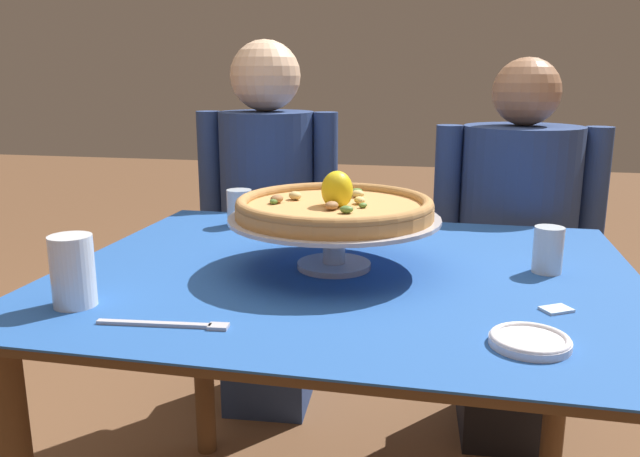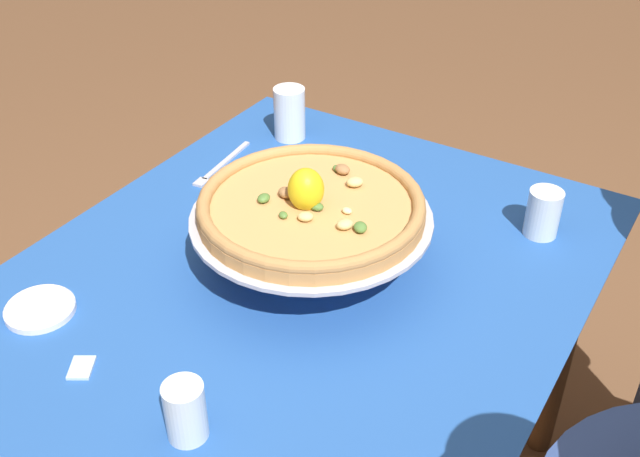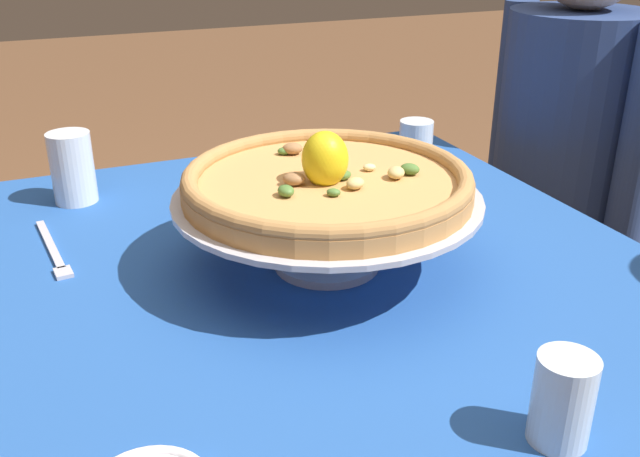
{
  "view_description": "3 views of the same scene",
  "coord_description": "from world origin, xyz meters",
  "views": [
    {
      "loc": [
        0.21,
        -1.25,
        1.14
      ],
      "look_at": [
        -0.07,
        0.05,
        0.82
      ],
      "focal_mm": 35.53,
      "sensor_mm": 36.0,
      "label": 1
    },
    {
      "loc": [
        0.92,
        0.61,
        1.62
      ],
      "look_at": [
        -0.02,
        0.03,
        0.85
      ],
      "focal_mm": 42.53,
      "sensor_mm": 36.0,
      "label": 2
    },
    {
      "loc": [
        0.83,
        -0.36,
        1.23
      ],
      "look_at": [
        -0.04,
        0.0,
        0.8
      ],
      "focal_mm": 39.94,
      "sensor_mm": 36.0,
      "label": 3
    }
  ],
  "objects": [
    {
      "name": "diner_left",
      "position": [
        -0.4,
        0.76,
        0.6
      ],
      "size": [
        0.47,
        0.34,
        1.26
      ],
      "color": "navy",
      "rests_on": "ground"
    },
    {
      "name": "pizza",
      "position": [
        -0.03,
        0.01,
        0.88
      ],
      "size": [
        0.41,
        0.41,
        0.1
      ],
      "color": "tan",
      "rests_on": "pizza_stand"
    },
    {
      "name": "dinner_fork",
      "position": [
        -0.23,
        -0.36,
        0.75
      ],
      "size": [
        0.22,
        0.04,
        0.01
      ],
      "color": "#B7B7C1",
      "rests_on": "dining_table"
    },
    {
      "name": "dining_table",
      "position": [
        0.0,
        0.0,
        0.64
      ],
      "size": [
        1.18,
        0.98,
        0.75
      ],
      "color": "brown",
      "rests_on": "ground"
    },
    {
      "name": "pizza_stand",
      "position": [
        -0.03,
        0.01,
        0.84
      ],
      "size": [
        0.44,
        0.44,
        0.11
      ],
      "color": "#B7B7C1",
      "rests_on": "dining_table"
    },
    {
      "name": "water_glass_side_right",
      "position": [
        0.41,
        0.07,
        0.79
      ],
      "size": [
        0.06,
        0.06,
        0.1
      ],
      "color": "silver",
      "rests_on": "dining_table"
    },
    {
      "name": "water_glass_front_left",
      "position": [
        -0.43,
        -0.31,
        0.81
      ],
      "size": [
        0.08,
        0.08,
        0.13
      ],
      "color": "white",
      "rests_on": "dining_table"
    },
    {
      "name": "water_glass_back_left",
      "position": [
        -0.35,
        0.34,
        0.79
      ],
      "size": [
        0.07,
        0.07,
        0.1
      ],
      "color": "silver",
      "rests_on": "dining_table"
    }
  ]
}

